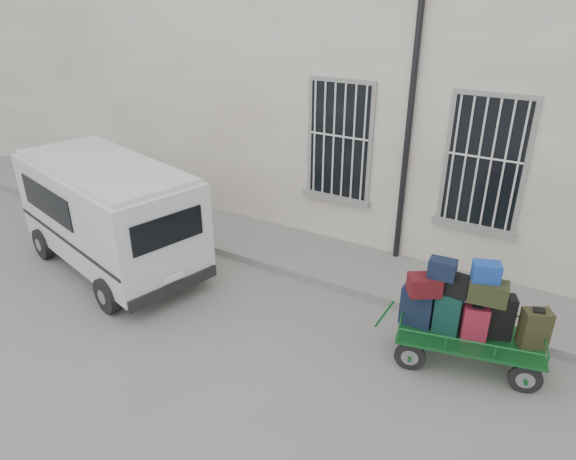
# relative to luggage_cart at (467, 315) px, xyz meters

# --- Properties ---
(ground) EXTENTS (80.00, 80.00, 0.00)m
(ground) POSITION_rel_luggage_cart_xyz_m (-2.79, -0.51, -0.83)
(ground) COLOR slate
(ground) RESTS_ON ground
(building) EXTENTS (24.00, 5.15, 6.00)m
(building) POSITION_rel_luggage_cart_xyz_m (-2.79, 4.99, 2.16)
(building) COLOR #BDB1A1
(building) RESTS_ON ground
(sidewalk) EXTENTS (24.00, 1.70, 0.15)m
(sidewalk) POSITION_rel_luggage_cart_xyz_m (-2.79, 1.69, -0.76)
(sidewalk) COLOR gray
(sidewalk) RESTS_ON ground
(luggage_cart) EXTENTS (2.35, 1.30, 1.70)m
(luggage_cart) POSITION_rel_luggage_cart_xyz_m (0.00, 0.00, 0.00)
(luggage_cart) COLOR black
(luggage_cart) RESTS_ON ground
(van) EXTENTS (4.43, 2.70, 2.09)m
(van) POSITION_rel_luggage_cart_xyz_m (-6.46, -0.51, 0.36)
(van) COLOR silver
(van) RESTS_ON ground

